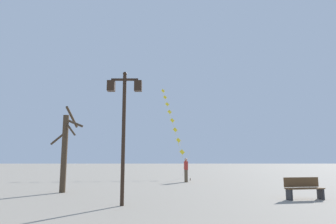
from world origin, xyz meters
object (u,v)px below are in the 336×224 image
at_px(park_bench, 305,188).
at_px(bare_tree, 67,149).
at_px(kite_flyer, 187,169).
at_px(twin_lantern_lamp_post, 125,111).
at_px(kite_train, 174,121).

bearing_deg(park_bench, bare_tree, 156.27).
bearing_deg(kite_flyer, twin_lantern_lamp_post, 158.39).
distance_m(kite_flyer, park_bench, 10.19).
relative_size(kite_train, kite_flyer, 7.49).
bearing_deg(twin_lantern_lamp_post, kite_train, 83.84).
height_order(kite_train, bare_tree, kite_train).
height_order(kite_flyer, park_bench, kite_flyer).
xyz_separation_m(twin_lantern_lamp_post, kite_train, (2.10, 19.42, 2.12)).
bearing_deg(twin_lantern_lamp_post, park_bench, 12.87).
height_order(twin_lantern_lamp_post, park_bench, twin_lantern_lamp_post).
xyz_separation_m(kite_train, bare_tree, (-5.69, -15.19, -3.39)).
bearing_deg(kite_train, kite_flyer, -84.27).
relative_size(kite_flyer, park_bench, 1.03).
bearing_deg(kite_train, bare_tree, -110.54).
xyz_separation_m(kite_flyer, bare_tree, (-6.55, -6.65, 1.26)).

